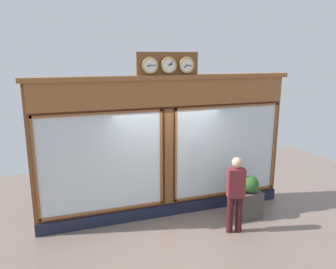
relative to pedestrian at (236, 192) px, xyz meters
The scene contains 4 objects.
shop_facade 1.88m from the pedestrian, 50.26° to the right, with size 6.08×0.42×3.81m.
pedestrian is the anchor object (origin of this frame).
planter_box 1.02m from the pedestrian, 144.74° to the right, with size 0.56×0.36×0.63m, color #4C4742.
planter_shrub 0.82m from the pedestrian, 144.74° to the right, with size 0.40×0.40×0.40m, color #285623.
Camera 1 is at (2.40, 6.97, 3.74)m, focal length 35.77 mm.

